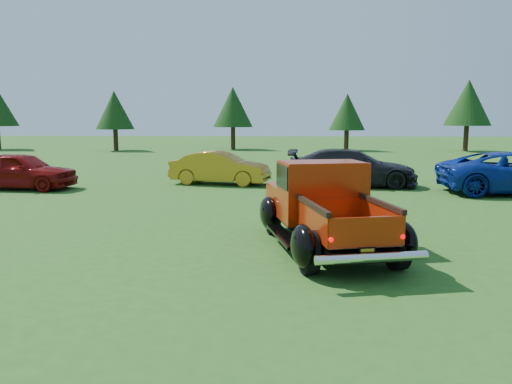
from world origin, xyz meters
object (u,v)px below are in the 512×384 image
(show_car_grey, at_px, (352,168))
(tree_mid_right, at_px, (347,112))
(show_car_red, at_px, (21,171))
(pickup_truck, at_px, (321,206))
(tree_east, at_px, (468,103))
(tree_mid_left, at_px, (233,107))
(show_car_yellow, at_px, (220,168))
(tree_west, at_px, (115,110))

(show_car_grey, bearing_deg, tree_mid_right, -2.82)
(tree_mid_right, height_order, show_car_red, tree_mid_right)
(pickup_truck, xyz_separation_m, show_car_red, (-10.14, 7.48, -0.13))
(show_car_red, bearing_deg, tree_east, -42.03)
(tree_mid_left, relative_size, show_car_grey, 1.05)
(pickup_truck, relative_size, show_car_yellow, 1.26)
(tree_mid_right, bearing_deg, tree_mid_left, 173.66)
(tree_east, relative_size, show_car_yellow, 1.42)
(tree_mid_left, bearing_deg, show_car_red, -103.39)
(tree_mid_right, relative_size, show_car_yellow, 1.16)
(tree_mid_left, bearing_deg, tree_east, -4.76)
(tree_east, distance_m, pickup_truck, 32.13)
(tree_west, height_order, show_car_yellow, tree_west)
(tree_west, xyz_separation_m, show_car_red, (3.50, -21.10, -2.44))
(tree_mid_right, distance_m, show_car_red, 26.53)
(tree_east, distance_m, show_car_red, 32.06)
(tree_mid_left, relative_size, pickup_truck, 1.04)
(show_car_yellow, bearing_deg, show_car_grey, -82.32)
(pickup_truck, relative_size, show_car_red, 1.23)
(tree_east, xyz_separation_m, pickup_truck, (-13.36, -29.08, -2.85))
(tree_mid_left, distance_m, tree_east, 18.06)
(show_car_red, relative_size, show_car_grey, 0.82)
(tree_mid_left, bearing_deg, pickup_truck, -81.37)
(tree_west, distance_m, show_car_grey, 25.21)
(tree_mid_right, xyz_separation_m, pickup_truck, (-4.36, -29.58, -2.17))
(pickup_truck, bearing_deg, tree_mid_right, 69.19)
(show_car_grey, bearing_deg, pickup_truck, 172.17)
(show_car_yellow, bearing_deg, show_car_red, 115.02)
(tree_west, height_order, pickup_truck, tree_west)
(tree_west, relative_size, tree_east, 0.85)
(tree_mid_right, relative_size, pickup_truck, 0.91)
(tree_east, bearing_deg, tree_mid_right, 176.82)
(tree_mid_left, xyz_separation_m, tree_mid_right, (9.00, -1.00, -0.41))
(tree_east, distance_m, show_car_yellow, 26.03)
(tree_mid_right, distance_m, show_car_grey, 21.01)
(tree_east, xyz_separation_m, show_car_red, (-23.50, -21.60, -2.99))
(tree_west, relative_size, show_car_grey, 0.96)
(tree_west, distance_m, show_car_red, 21.52)
(tree_mid_right, relative_size, show_car_red, 1.12)
(tree_mid_left, xyz_separation_m, show_car_yellow, (1.50, -21.41, -2.76))
(show_car_grey, bearing_deg, tree_west, 42.20)
(tree_west, bearing_deg, show_car_red, -80.58)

